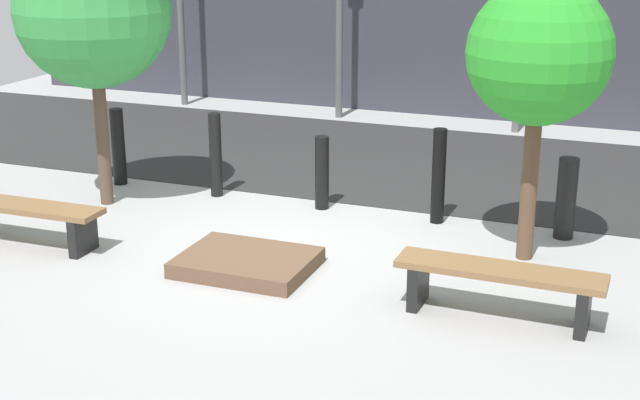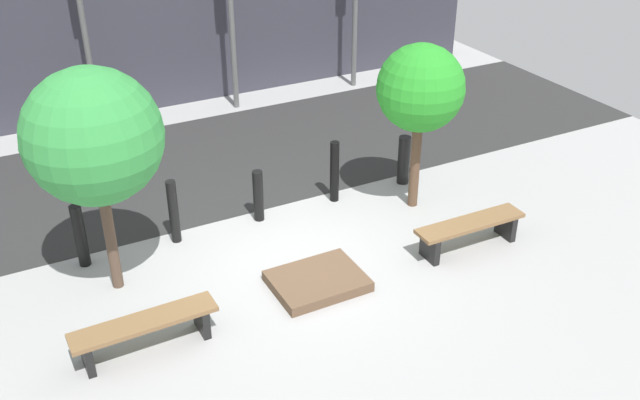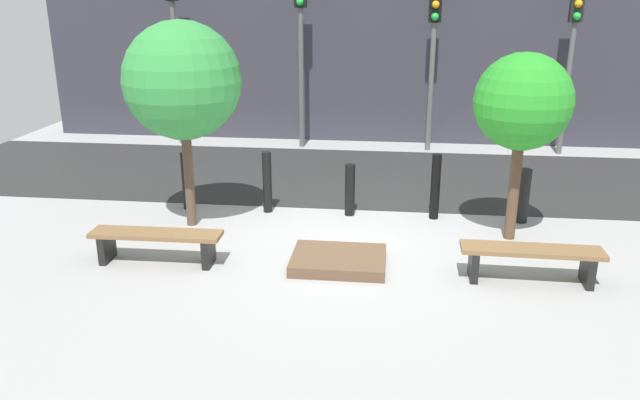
# 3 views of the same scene
# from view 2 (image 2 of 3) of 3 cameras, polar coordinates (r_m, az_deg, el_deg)

# --- Properties ---
(ground_plane) EXTENTS (18.00, 18.00, 0.00)m
(ground_plane) POSITION_cam_2_polar(r_m,az_deg,el_deg) (10.79, -2.05, -4.76)
(ground_plane) COLOR #9B9B9B
(road_strip) EXTENTS (18.00, 4.24, 0.01)m
(road_strip) POSITION_cam_2_polar(r_m,az_deg,el_deg) (13.78, -8.80, 2.98)
(road_strip) COLOR #2A2A2A
(road_strip) RESTS_ON ground
(building_facade) EXTENTS (16.20, 0.50, 4.13)m
(building_facade) POSITION_cam_2_polar(r_m,az_deg,el_deg) (16.17, -13.62, 14.30)
(building_facade) COLOR #33333D
(building_facade) RESTS_ON ground
(bench_left) EXTENTS (1.83, 0.42, 0.46)m
(bench_left) POSITION_cam_2_polar(r_m,az_deg,el_deg) (9.23, -13.83, -9.93)
(bench_left) COLOR black
(bench_left) RESTS_ON ground
(bench_right) EXTENTS (1.80, 0.43, 0.47)m
(bench_right) POSITION_cam_2_polar(r_m,az_deg,el_deg) (11.11, 11.89, -2.27)
(bench_right) COLOR black
(bench_right) RESTS_ON ground
(planter_bed) EXTENTS (1.29, 1.00, 0.15)m
(planter_bed) POSITION_cam_2_polar(r_m,az_deg,el_deg) (10.19, -0.20, -6.50)
(planter_bed) COLOR brown
(planter_bed) RESTS_ON ground
(tree_behind_left_bench) EXTENTS (1.80, 1.80, 3.23)m
(tree_behind_left_bench) POSITION_cam_2_polar(r_m,az_deg,el_deg) (9.51, -17.68, 4.81)
(tree_behind_left_bench) COLOR brown
(tree_behind_left_bench) RESTS_ON ground
(tree_behind_right_bench) EXTENTS (1.41, 1.41, 2.81)m
(tree_behind_right_bench) POSITION_cam_2_polar(r_m,az_deg,el_deg) (11.43, 8.04, 8.77)
(tree_behind_right_bench) COLOR brown
(tree_behind_right_bench) RESTS_ON ground
(bollard_far_left) EXTENTS (0.17, 0.17, 1.00)m
(bollard_far_left) POSITION_cam_2_polar(r_m,az_deg,el_deg) (10.97, -18.64, -2.74)
(bollard_far_left) COLOR black
(bollard_far_left) RESTS_ON ground
(bollard_left) EXTENTS (0.15, 0.15, 1.05)m
(bollard_left) POSITION_cam_2_polar(r_m,az_deg,el_deg) (11.17, -11.63, -0.92)
(bollard_left) COLOR black
(bollard_left) RESTS_ON ground
(bollard_center) EXTENTS (0.17, 0.17, 0.89)m
(bollard_center) POSITION_cam_2_polar(r_m,az_deg,el_deg) (11.60, -4.96, 0.34)
(bollard_center) COLOR black
(bollard_center) RESTS_ON ground
(bollard_right) EXTENTS (0.15, 0.15, 1.10)m
(bollard_right) POSITION_cam_2_polar(r_m,az_deg,el_deg) (12.09, 1.17, 2.28)
(bollard_right) COLOR black
(bollard_right) RESTS_ON ground
(bollard_far_right) EXTENTS (0.22, 0.22, 0.90)m
(bollard_far_right) POSITION_cam_2_polar(r_m,az_deg,el_deg) (12.80, 6.72, 3.20)
(bollard_far_right) COLOR black
(bollard_far_right) RESTS_ON ground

